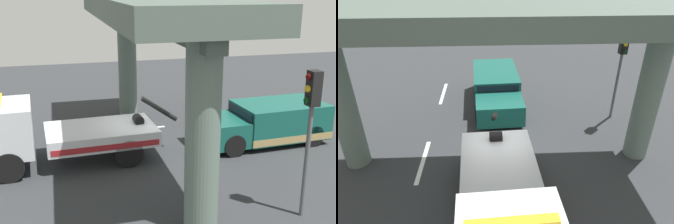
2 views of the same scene
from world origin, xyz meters
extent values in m
cube|color=#2D3033|center=(0.00, 0.00, -0.05)|extent=(60.00, 40.00, 0.10)
cube|color=silver|center=(-6.00, -2.91, 0.00)|extent=(2.60, 0.16, 0.01)
cube|color=silver|center=(0.00, -2.91, 0.00)|extent=(2.60, 0.16, 0.01)
cube|color=silver|center=(1.80, -0.06, 0.93)|extent=(3.96, 2.59, 0.55)
cube|color=maroon|center=(1.74, 1.14, 0.84)|extent=(3.64, 0.21, 0.20)
cylinder|color=black|center=(-0.38, -0.17, 1.66)|extent=(1.42, 0.25, 1.07)
cylinder|color=black|center=(0.42, -0.13, 1.32)|extent=(0.38, 0.47, 0.36)
cube|color=yellow|center=(5.13, 0.11, 2.38)|extent=(0.34, 1.93, 0.16)
cylinder|color=black|center=(0.98, 0.94, 0.50)|extent=(1.02, 0.37, 1.00)
cylinder|color=black|center=(1.09, -1.14, 0.50)|extent=(1.02, 0.37, 1.00)
cube|color=#145147|center=(-5.29, -0.03, 0.91)|extent=(3.56, 2.37, 1.35)
cube|color=#145147|center=(-2.70, 0.10, 0.71)|extent=(1.83, 2.20, 0.95)
cube|color=black|center=(-3.55, 0.06, 1.20)|extent=(0.16, 1.94, 0.59)
cube|color=#9E8451|center=(-5.29, -0.03, 0.41)|extent=(3.58, 2.39, 0.28)
cylinder|color=black|center=(-2.90, 1.05, 0.42)|extent=(0.85, 0.32, 0.84)
cylinder|color=black|center=(-2.80, -0.87, 0.42)|extent=(0.85, 0.32, 0.84)
cylinder|color=black|center=(-6.29, 0.88, 0.42)|extent=(0.85, 0.32, 0.84)
cylinder|color=black|center=(-6.19, -1.04, 0.42)|extent=(0.85, 0.32, 0.84)
cylinder|color=#596B60|center=(-0.11, 5.31, 2.48)|extent=(0.87, 0.87, 4.96)
cylinder|color=#596B60|center=(-0.11, -5.31, 2.48)|extent=(0.87, 0.87, 4.96)
cube|color=#4B5B52|center=(-0.11, 0.00, 5.31)|extent=(3.60, 12.63, 0.71)
cube|color=#3E4A43|center=(-0.11, 0.00, 4.78)|extent=(0.50, 12.23, 0.36)
cylinder|color=#515456|center=(-3.00, 5.39, 1.56)|extent=(0.12, 0.12, 3.12)
cube|color=black|center=(-3.00, 5.39, 3.57)|extent=(0.28, 0.32, 0.90)
sphere|color=#360605|center=(-2.84, 5.39, 3.87)|extent=(0.18, 0.18, 0.18)
sphere|color=gold|center=(-2.84, 5.39, 3.57)|extent=(0.18, 0.18, 0.18)
sphere|color=black|center=(-2.84, 5.39, 3.27)|extent=(0.18, 0.18, 0.18)
camera|label=1|loc=(3.22, 14.43, 6.06)|focal=45.43mm
camera|label=2|loc=(9.29, -0.22, 7.24)|focal=32.42mm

